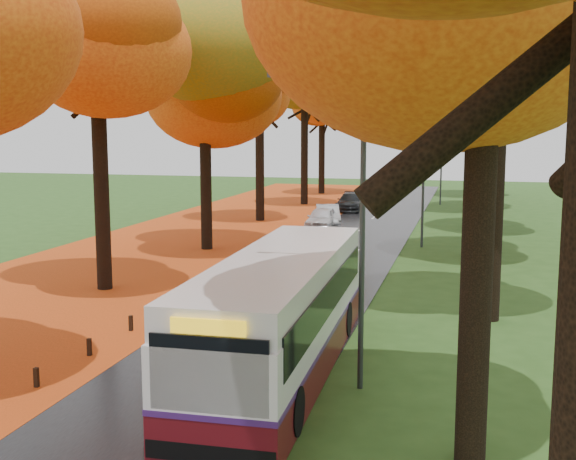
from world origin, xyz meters
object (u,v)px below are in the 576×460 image
at_px(streetlamp_near, 352,202).
at_px(car_silver, 328,215).
at_px(bus, 281,311).
at_px(streetlamp_far, 439,148).
at_px(streetlamp_mid, 419,160).
at_px(car_white, 322,219).
at_px(car_dark, 350,202).

height_order(streetlamp_near, car_silver, streetlamp_near).
relative_size(bus, car_silver, 2.82).
bearing_deg(car_silver, streetlamp_far, 52.89).
xyz_separation_m(streetlamp_mid, car_white, (-6.30, 4.89, -3.96)).
distance_m(streetlamp_far, car_silver, 17.04).
xyz_separation_m(car_silver, car_dark, (0.00, 9.03, -0.02)).
bearing_deg(streetlamp_near, car_silver, 102.38).
xyz_separation_m(bus, car_silver, (-4.29, 27.94, -0.93)).
bearing_deg(bus, car_white, 97.81).
relative_size(streetlamp_far, bus, 0.68).
distance_m(streetlamp_mid, car_silver, 10.01).
bearing_deg(streetlamp_far, streetlamp_mid, -90.00).
xyz_separation_m(streetlamp_mid, car_silver, (-6.30, 6.68, -3.98)).
relative_size(car_silver, car_dark, 0.91).
xyz_separation_m(bus, car_white, (-4.29, 26.15, -0.91)).
bearing_deg(streetlamp_near, car_dark, 99.48).
bearing_deg(car_white, bus, -81.49).
xyz_separation_m(streetlamp_mid, streetlamp_far, (0.00, 22.00, 0.00)).
relative_size(streetlamp_near, bus, 0.68).
bearing_deg(streetlamp_far, car_silver, -112.34).
bearing_deg(car_dark, car_white, -91.05).
relative_size(streetlamp_mid, car_dark, 1.73).
relative_size(streetlamp_near, car_white, 1.91).
height_order(streetlamp_near, car_white, streetlamp_near).
height_order(streetlamp_far, bus, streetlamp_far).
xyz_separation_m(streetlamp_far, car_dark, (-6.30, -6.29, -4.00)).
relative_size(streetlamp_mid, car_silver, 1.91).
distance_m(streetlamp_mid, streetlamp_far, 22.00).
xyz_separation_m(streetlamp_near, car_silver, (-6.30, 28.68, -3.98)).
height_order(streetlamp_mid, car_silver, streetlamp_mid).
xyz_separation_m(streetlamp_far, car_silver, (-6.30, -15.32, -3.98)).
bearing_deg(car_white, streetlamp_near, -77.64).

